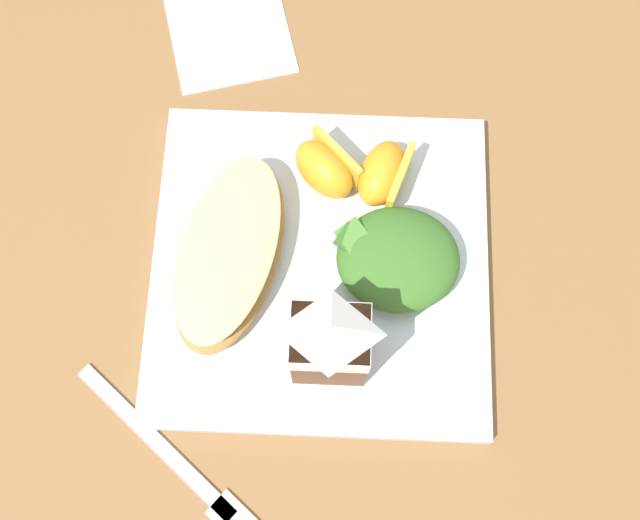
{
  "coord_description": "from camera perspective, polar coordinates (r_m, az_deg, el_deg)",
  "views": [
    {
      "loc": [
        -0.01,
        0.2,
        0.63
      ],
      "look_at": [
        0.0,
        0.0,
        0.03
      ],
      "focal_mm": 43.27,
      "sensor_mm": 36.0,
      "label": 1
    }
  ],
  "objects": [
    {
      "name": "metal_fork",
      "position": [
        0.63,
        -10.48,
        -14.56
      ],
      "size": [
        0.16,
        0.13,
        0.01
      ],
      "color": "silver",
      "rests_on": "ground"
    },
    {
      "name": "paper_napkin",
      "position": [
        0.76,
        -6.67,
        16.3
      ],
      "size": [
        0.14,
        0.14,
        0.0
      ],
      "primitive_type": "cube",
      "rotation": [
        0.0,
        0.0,
        0.27
      ],
      "color": "white",
      "rests_on": "ground"
    },
    {
      "name": "orange_wedge_middle",
      "position": [
        0.65,
        0.34,
        6.81
      ],
      "size": [
        0.07,
        0.07,
        0.04
      ],
      "color": "orange",
      "rests_on": "white_plate"
    },
    {
      "name": "ground",
      "position": [
        0.66,
        -0.0,
        -0.71
      ],
      "size": [
        3.0,
        3.0,
        0.0
      ],
      "primitive_type": "plane",
      "color": "olive"
    },
    {
      "name": "milk_carton",
      "position": [
        0.56,
        0.73,
        -6.08
      ],
      "size": [
        0.06,
        0.05,
        0.11
      ],
      "color": "brown",
      "rests_on": "white_plate"
    },
    {
      "name": "orange_wedge_front",
      "position": [
        0.65,
        4.72,
        6.35
      ],
      "size": [
        0.05,
        0.07,
        0.04
      ],
      "color": "orange",
      "rests_on": "white_plate"
    },
    {
      "name": "cheesy_pizza_bread",
      "position": [
        0.63,
        -6.7,
        0.25
      ],
      "size": [
        0.11,
        0.18,
        0.04
      ],
      "color": "#B77F42",
      "rests_on": "white_plate"
    },
    {
      "name": "white_plate",
      "position": [
        0.65,
        -0.0,
        -0.49
      ],
      "size": [
        0.28,
        0.28,
        0.02
      ],
      "primitive_type": "cube",
      "color": "silver",
      "rests_on": "ground"
    },
    {
      "name": "green_salad_pile",
      "position": [
        0.62,
        5.79,
        0.17
      ],
      "size": [
        0.1,
        0.09,
        0.04
      ],
      "color": "#3D7028",
      "rests_on": "white_plate"
    }
  ]
}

